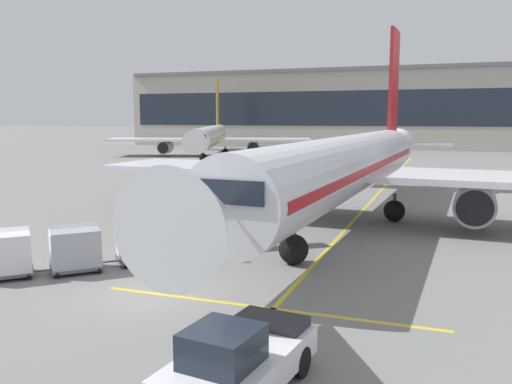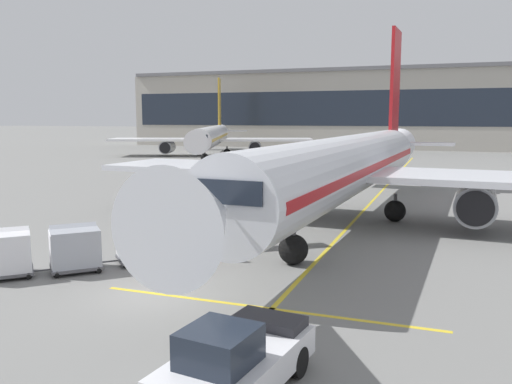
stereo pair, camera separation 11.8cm
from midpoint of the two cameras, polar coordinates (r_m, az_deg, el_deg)
name	(u,v)px [view 2 (the right image)]	position (r m, az deg, el deg)	size (l,w,h in m)	color
ground_plane	(151,294)	(19.67, -11.08, -10.79)	(600.00, 600.00, 0.00)	slate
parked_airplane	(350,166)	(32.56, 10.25, 2.82)	(32.54, 41.72, 13.93)	silver
belt_loader	(217,232)	(25.44, -4.16, -4.38)	(4.70, 4.70, 2.79)	#A3A8B2
baggage_cart_lead	(141,240)	(23.66, -12.22, -5.08)	(2.55, 2.54, 1.91)	#515156
baggage_cart_second	(75,247)	(23.03, -18.85, -5.70)	(2.55, 2.54, 1.91)	#515156
baggage_cart_third	(5,253)	(23.23, -25.40, -5.94)	(2.55, 2.54, 1.91)	#515156
pushback_tug	(236,360)	(12.62, -1.94, -17.71)	(2.68, 4.64, 1.83)	silver
ground_crew_by_loader	(214,239)	(23.44, -4.38, -5.05)	(0.53, 0.38, 1.74)	black
ground_crew_by_carts	(189,226)	(26.16, -7.08, -3.70)	(0.27, 0.57, 1.74)	#333847
ground_crew_marshaller	(214,234)	(24.44, -4.44, -4.51)	(0.34, 0.55, 1.74)	black
ground_crew_wingwalker	(173,237)	(24.00, -8.85, -4.81)	(0.53, 0.37, 1.74)	#514C42
safety_cone_engine_keepout	(261,223)	(29.92, 0.68, -3.36)	(0.69, 0.69, 0.78)	black
apron_guidance_line_lead_in	(352,223)	(32.22, 10.40, -3.34)	(0.20, 110.00, 0.01)	yellow
apron_guidance_line_stop_bar	(262,307)	(18.05, 0.84, -12.38)	(12.00, 0.20, 0.01)	yellow
terminal_building	(386,109)	(116.13, 13.92, 8.68)	(109.73, 21.26, 16.06)	#A8A399
distant_airplane	(211,137)	(87.24, -4.80, 5.97)	(33.18, 40.41, 13.80)	white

